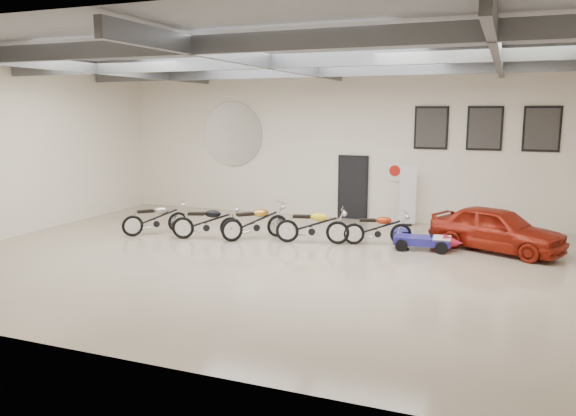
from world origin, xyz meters
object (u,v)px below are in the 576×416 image
at_px(motorcycle_red, 377,228).
at_px(go_kart, 428,238).
at_px(motorcycle_silver, 156,218).
at_px(motorcycle_black, 207,221).
at_px(banner_stand, 408,196).
at_px(vintage_car, 497,229).
at_px(motorcycle_gold, 255,221).
at_px(motorcycle_yellow, 312,225).

height_order(motorcycle_red, go_kart, motorcycle_red).
height_order(motorcycle_silver, motorcycle_red, motorcycle_silver).
bearing_deg(motorcycle_black, banner_stand, 18.37).
height_order(banner_stand, go_kart, banner_stand).
distance_m(go_kart, vintage_car, 1.78).
bearing_deg(motorcycle_gold, motorcycle_yellow, -43.85).
height_order(motorcycle_gold, vintage_car, vintage_car).
bearing_deg(vintage_car, motorcycle_gold, 123.33).
bearing_deg(motorcycle_black, vintage_car, -9.43).
bearing_deg(motorcycle_gold, motorcycle_silver, 142.13).
distance_m(motorcycle_silver, motorcycle_red, 6.51).
bearing_deg(banner_stand, motorcycle_black, -151.00).
bearing_deg(vintage_car, motorcycle_yellow, 125.34).
bearing_deg(motorcycle_black, motorcycle_silver, 160.22).
relative_size(motorcycle_red, vintage_car, 0.53).
height_order(banner_stand, motorcycle_gold, banner_stand).
xyz_separation_m(motorcycle_yellow, motorcycle_red, (1.71, 0.50, -0.05)).
relative_size(motorcycle_silver, vintage_car, 0.56).
xyz_separation_m(motorcycle_silver, go_kart, (7.80, 0.99, -0.18)).
xyz_separation_m(go_kart, vintage_car, (1.67, 0.58, 0.26)).
distance_m(banner_stand, motorcycle_red, 3.03).
relative_size(motorcycle_gold, go_kart, 1.12).
distance_m(banner_stand, motorcycle_silver, 7.88).
height_order(motorcycle_black, motorcycle_yellow, motorcycle_yellow).
bearing_deg(vintage_car, go_kart, 133.18).
xyz_separation_m(motorcycle_silver, motorcycle_gold, (3.01, 0.51, 0.02)).
height_order(motorcycle_silver, motorcycle_gold, motorcycle_gold).
bearing_deg(vintage_car, motorcycle_red, 122.57).
relative_size(banner_stand, motorcycle_yellow, 0.95).
relative_size(banner_stand, motorcycle_red, 1.05).
height_order(banner_stand, vintage_car, banner_stand).
height_order(motorcycle_yellow, vintage_car, vintage_car).
relative_size(banner_stand, vintage_car, 0.56).
relative_size(motorcycle_silver, motorcycle_gold, 0.96).
height_order(motorcycle_black, motorcycle_gold, motorcycle_gold).
height_order(motorcycle_silver, go_kart, motorcycle_silver).
relative_size(banner_stand, motorcycle_gold, 0.95).
bearing_deg(banner_stand, go_kart, -80.89).
xyz_separation_m(motorcycle_gold, motorcycle_yellow, (1.69, 0.11, 0.00)).
bearing_deg(go_kart, vintage_car, 15.51).
relative_size(motorcycle_gold, motorcycle_red, 1.10).
distance_m(motorcycle_silver, motorcycle_yellow, 4.74).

